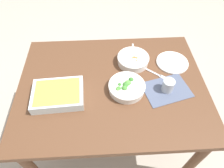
# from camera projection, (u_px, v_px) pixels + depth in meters

# --- Properties ---
(ground_plane) EXTENTS (6.00, 6.00, 0.00)m
(ground_plane) POSITION_uv_depth(u_px,v_px,m) (112.00, 134.00, 1.86)
(ground_plane) COLOR #B2A899
(dining_table) EXTENTS (1.20, 0.90, 0.74)m
(dining_table) POSITION_uv_depth(u_px,v_px,m) (112.00, 92.00, 1.35)
(dining_table) COLOR brown
(dining_table) RESTS_ON ground_plane
(placemat) EXTENTS (0.32, 0.26, 0.00)m
(placemat) POSITION_uv_depth(u_px,v_px,m) (167.00, 90.00, 1.25)
(placemat) COLOR #4C5670
(placemat) RESTS_ON dining_table
(stew_bowl) EXTENTS (0.22, 0.22, 0.06)m
(stew_bowl) POSITION_uv_depth(u_px,v_px,m) (133.00, 59.00, 1.38)
(stew_bowl) COLOR silver
(stew_bowl) RESTS_ON dining_table
(broccoli_bowl) EXTENTS (0.23, 0.23, 0.07)m
(broccoli_bowl) POSITION_uv_depth(u_px,v_px,m) (127.00, 87.00, 1.23)
(broccoli_bowl) COLOR silver
(broccoli_bowl) RESTS_ON dining_table
(baking_dish) EXTENTS (0.31, 0.24, 0.06)m
(baking_dish) POSITION_uv_depth(u_px,v_px,m) (58.00, 94.00, 1.19)
(baking_dish) COLOR silver
(baking_dish) RESTS_ON dining_table
(drink_cup) EXTENTS (0.07, 0.07, 0.08)m
(drink_cup) POSITION_uv_depth(u_px,v_px,m) (168.00, 86.00, 1.22)
(drink_cup) COLOR #B2BCC6
(drink_cup) RESTS_ON dining_table
(side_plate) EXTENTS (0.22, 0.22, 0.01)m
(side_plate) POSITION_uv_depth(u_px,v_px,m) (172.00, 62.00, 1.40)
(side_plate) COLOR white
(side_plate) RESTS_ON dining_table
(spoon_by_stew) EXTENTS (0.04, 0.18, 0.01)m
(spoon_by_stew) POSITION_uv_depth(u_px,v_px,m) (133.00, 54.00, 1.45)
(spoon_by_stew) COLOR silver
(spoon_by_stew) RESTS_ON dining_table
(spoon_by_broccoli) EXTENTS (0.05, 0.18, 0.01)m
(spoon_by_broccoli) POSITION_uv_depth(u_px,v_px,m) (128.00, 80.00, 1.30)
(spoon_by_broccoli) COLOR silver
(spoon_by_broccoli) RESTS_ON dining_table
(fork_on_table) EXTENTS (0.15, 0.13, 0.01)m
(fork_on_table) POSITION_uv_depth(u_px,v_px,m) (156.00, 74.00, 1.33)
(fork_on_table) COLOR silver
(fork_on_table) RESTS_ON dining_table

